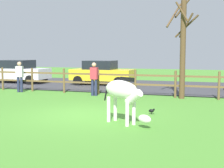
{
  "coord_description": "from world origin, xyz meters",
  "views": [
    {
      "loc": [
        4.3,
        -9.64,
        2.14
      ],
      "look_at": [
        0.62,
        1.45,
        0.94
      ],
      "focal_mm": 49.54,
      "sensor_mm": 36.0,
      "label": 1
    }
  ],
  "objects": [
    {
      "name": "bare_tree",
      "position": [
        2.89,
        4.91,
        2.47
      ],
      "size": [
        1.44,
        1.13,
        4.79
      ],
      "color": "#513A23",
      "rests_on": "ground_plane"
    },
    {
      "name": "paddock_fence",
      "position": [
        -0.32,
        5.0,
        0.73
      ],
      "size": [
        21.46,
        0.11,
        1.28
      ],
      "color": "brown",
      "rests_on": "ground_plane"
    },
    {
      "name": "parking_asphalt",
      "position": [
        0.0,
        9.3,
        0.03
      ],
      "size": [
        28.0,
        7.4,
        0.05
      ],
      "primitive_type": "cube",
      "color": "#38383D",
      "rests_on": "ground_plane"
    },
    {
      "name": "crow_on_grass",
      "position": [
        2.29,
        0.78,
        0.13
      ],
      "size": [
        0.21,
        0.1,
        0.2
      ],
      "color": "black",
      "rests_on": "ground_plane"
    },
    {
      "name": "ground_plane",
      "position": [
        0.0,
        0.0,
        0.0
      ],
      "size": [
        60.0,
        60.0,
        0.0
      ],
      "primitive_type": "plane",
      "color": "#47842D"
    },
    {
      "name": "parked_car_yellow",
      "position": [
        -2.6,
        9.06,
        0.84
      ],
      "size": [
        4.01,
        1.91,
        1.56
      ],
      "color": "yellow",
      "rests_on": "parking_asphalt"
    },
    {
      "name": "zebra",
      "position": [
        1.74,
        -0.88,
        0.93
      ],
      "size": [
        1.75,
        1.17,
        1.41
      ],
      "color": "white",
      "rests_on": "ground_plane"
    },
    {
      "name": "visitor_right_of_tree",
      "position": [
        -5.62,
        4.49,
        0.91
      ],
      "size": [
        0.39,
        0.28,
        1.64
      ],
      "color": "#232847",
      "rests_on": "ground_plane"
    },
    {
      "name": "parked_car_white",
      "position": [
        -8.46,
        8.54,
        0.84
      ],
      "size": [
        4.03,
        1.94,
        1.56
      ],
      "color": "white",
      "rests_on": "parking_asphalt"
    },
    {
      "name": "visitor_left_of_tree",
      "position": [
        -1.3,
        4.45,
        0.91
      ],
      "size": [
        0.36,
        0.23,
        1.64
      ],
      "color": "#232847",
      "rests_on": "ground_plane"
    }
  ]
}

